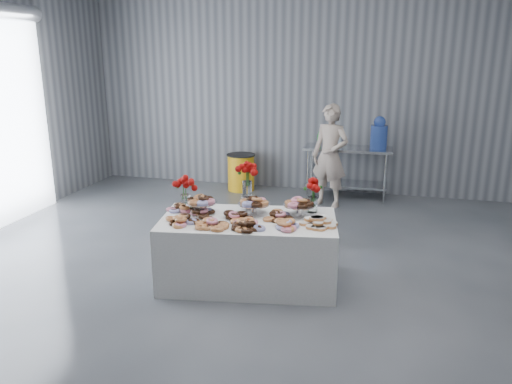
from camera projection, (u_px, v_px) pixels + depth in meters
ground at (230, 298)px, 5.26m from camera, size 9.00×9.00×0.00m
room_walls at (200, 37)px, 4.66m from camera, size 8.04×9.04×4.02m
display_table at (248, 251)px, 5.54m from camera, size 2.04×1.29×0.75m
prep_table at (347, 163)px, 8.69m from camera, size 1.50×0.60×0.90m
donut_mounds at (247, 216)px, 5.38m from camera, size 1.91×1.08×0.09m
cake_stand_left at (201, 201)px, 5.59m from camera, size 0.36×0.36×0.17m
cake_stand_mid at (254, 202)px, 5.53m from camera, size 0.36×0.36×0.17m
cake_stand_right at (299, 204)px, 5.49m from camera, size 0.36×0.36×0.17m
danish_pile at (318, 221)px, 5.21m from camera, size 0.48×0.48×0.11m
bouquet_left at (185, 185)px, 5.66m from camera, size 0.26×0.26×0.42m
bouquet_right at (313, 187)px, 5.58m from camera, size 0.26×0.26×0.42m
bouquet_center at (247, 177)px, 5.67m from camera, size 0.26×0.26×0.57m
water_jug at (379, 134)px, 8.42m from camera, size 0.28×0.28×0.55m
drink_bottles at (329, 140)px, 8.56m from camera, size 0.54×0.08×0.27m
person at (330, 156)px, 8.17m from camera, size 0.72×0.59×1.70m
trash_barrel at (241, 172)px, 9.24m from camera, size 0.53×0.53×0.68m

